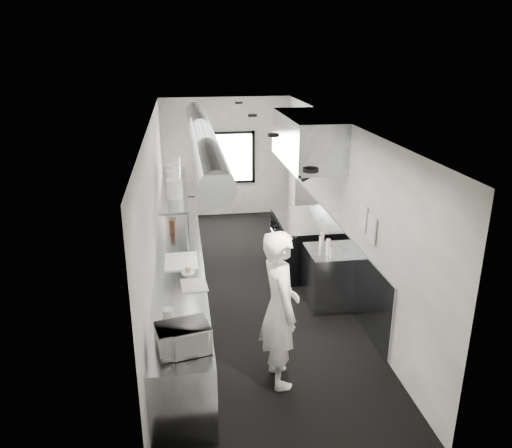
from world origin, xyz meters
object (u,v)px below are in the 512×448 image
object	(u,v)px
plate_stack_a	(175,189)
squeeze_bottle_a	(331,253)
bottle_station	(327,277)
deli_tub_a	(171,330)
pass_shelf	(174,188)
knife_block	(173,225)
squeeze_bottle_c	(328,245)
squeeze_bottle_d	(321,241)
plate_stack_d	(173,168)
squeeze_bottle_b	(328,250)
plate_stack_c	(173,174)
prep_counter	(181,281)
line_cook	(280,309)
microwave	(183,338)
exhaust_hood	(307,139)
small_plate	(188,273)
squeeze_bottle_e	(322,238)
deli_tub_b	(168,313)
far_work_table	(179,208)
plate_stack_b	(173,180)
range	(300,243)
cutting_board	(181,261)

from	to	relation	value
plate_stack_a	squeeze_bottle_a	world-z (taller)	plate_stack_a
bottle_station	deli_tub_a	distance (m)	3.18
pass_shelf	knife_block	size ratio (longest dim) A/B	13.94
squeeze_bottle_c	squeeze_bottle_d	xyz separation A→B (m)	(-0.06, 0.21, -0.02)
plate_stack_d	squeeze_bottle_b	distance (m)	3.44
plate_stack_c	squeeze_bottle_c	distance (m)	3.10
prep_counter	line_cook	bearing A→B (deg)	-59.90
prep_counter	squeeze_bottle_c	distance (m)	2.36
microwave	squeeze_bottle_a	xyz separation A→B (m)	(2.22, 2.11, -0.07)
exhaust_hood	small_plate	bearing A→B (deg)	-138.37
deli_tub_a	squeeze_bottle_e	size ratio (longest dim) A/B	0.68
small_plate	plate_stack_c	world-z (taller)	plate_stack_c
exhaust_hood	prep_counter	world-z (taller)	exhaust_hood
pass_shelf	deli_tub_b	distance (m)	3.41
knife_block	pass_shelf	bearing A→B (deg)	89.77
deli_tub_a	squeeze_bottle_c	xyz separation A→B (m)	(2.38, 2.02, 0.05)
far_work_table	deli_tub_a	world-z (taller)	deli_tub_a
far_work_table	deli_tub_a	bearing A→B (deg)	-90.99
line_cook	squeeze_bottle_a	bearing A→B (deg)	-40.28
deli_tub_b	knife_block	distance (m)	2.90
far_work_table	squeeze_bottle_c	distance (m)	4.57
exhaust_hood	squeeze_bottle_b	size ratio (longest dim) A/B	13.13
plate_stack_c	deli_tub_a	bearing A→B (deg)	-90.64
prep_counter	far_work_table	bearing A→B (deg)	90.00
plate_stack_c	plate_stack_d	distance (m)	0.42
plate_stack_b	range	bearing A→B (deg)	-3.69
pass_shelf	plate_stack_d	size ratio (longest dim) A/B	7.64
range	plate_stack_a	xyz separation A→B (m)	(-2.21, -0.44, 1.25)
range	line_cook	size ratio (longest dim) A/B	0.81
plate_stack_c	squeeze_bottle_b	xyz separation A→B (m)	(2.30, -2.03, -0.76)
small_plate	knife_block	distance (m)	1.75
deli_tub_a	deli_tub_b	distance (m)	0.38
cutting_board	line_cook	bearing A→B (deg)	-56.54
plate_stack_a	plate_stack_d	distance (m)	1.33
exhaust_hood	pass_shelf	bearing A→B (deg)	172.53
deli_tub_a	squeeze_bottle_b	xyz separation A→B (m)	(2.34, 1.88, 0.04)
deli_tub_a	plate_stack_a	distance (m)	3.10
knife_block	prep_counter	bearing A→B (deg)	-77.98
plate_stack_c	line_cook	bearing A→B (deg)	-71.59
small_plate	plate_stack_c	bearing A→B (deg)	94.38
bottle_station	cutting_board	xyz separation A→B (m)	(-2.27, -0.09, 0.46)
range	knife_block	distance (m)	2.35
plate_stack_b	squeeze_bottle_d	distance (m)	2.75
line_cook	small_plate	size ratio (longest dim) A/B	10.87
bottle_station	plate_stack_c	bearing A→B (deg)	141.60
pass_shelf	deli_tub_a	xyz separation A→B (m)	(-0.06, -3.73, -0.59)
microwave	plate_stack_d	world-z (taller)	plate_stack_d
squeeze_bottle_a	squeeze_bottle_d	xyz separation A→B (m)	(-0.03, 0.47, 0.00)
exhaust_hood	plate_stack_a	distance (m)	2.41
small_plate	pass_shelf	bearing A→B (deg)	94.26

